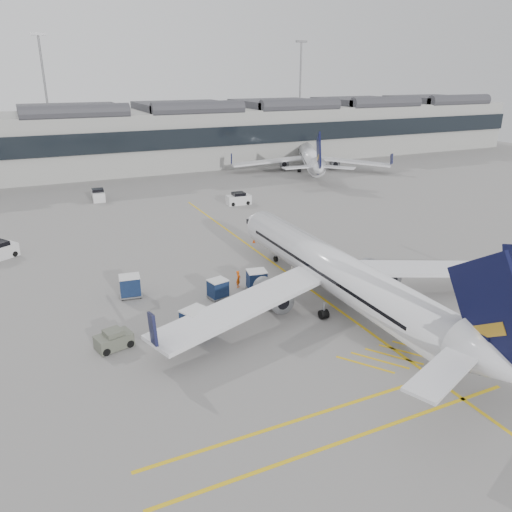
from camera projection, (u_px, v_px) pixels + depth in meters
name	position (u px, v px, depth m)	size (l,w,h in m)	color
ground	(227.00, 339.00, 36.09)	(220.00, 220.00, 0.00)	gray
terminal	(85.00, 139.00, 95.05)	(200.00, 20.45, 12.40)	#9E9E99
light_masts	(63.00, 91.00, 103.44)	(113.00, 0.60, 25.45)	slate
apron_markings	(284.00, 270.00, 48.57)	(0.25, 60.00, 0.01)	gold
airliner_main	(338.00, 273.00, 40.45)	(32.96, 35.99, 9.57)	silver
airliner_far	(310.00, 157.00, 96.70)	(28.53, 31.47, 9.04)	silver
belt_loader	(306.00, 274.00, 46.30)	(4.39, 2.63, 1.74)	silver
baggage_cart_a	(257.00, 280.00, 43.85)	(2.00, 1.75, 1.86)	gray
baggage_cart_b	(195.00, 321.00, 36.34)	(2.41, 2.24, 2.03)	gray
baggage_cart_c	(218.00, 288.00, 42.33)	(1.86, 1.65, 1.69)	gray
baggage_cart_d	(130.00, 286.00, 42.54)	(2.02, 1.74, 1.93)	gray
ramp_agent_a	(238.00, 279.00, 44.56)	(0.57, 0.37, 1.57)	#E04F0B
ramp_agent_b	(276.00, 296.00, 41.04)	(0.83, 0.65, 1.70)	#EA4C0C
pushback_tug	(114.00, 340.00, 34.77)	(2.72, 2.03, 1.36)	#585B4D
safety_cone_nose	(254.00, 241.00, 56.39)	(0.33, 0.33, 0.46)	#F24C0A
safety_cone_engine	(343.00, 260.00, 50.52)	(0.32, 0.32, 0.45)	#F24C0A
service_van_mid	(98.00, 195.00, 74.75)	(1.95, 3.59, 1.79)	silver
service_van_right	(239.00, 199.00, 72.57)	(3.52, 1.87, 1.77)	silver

